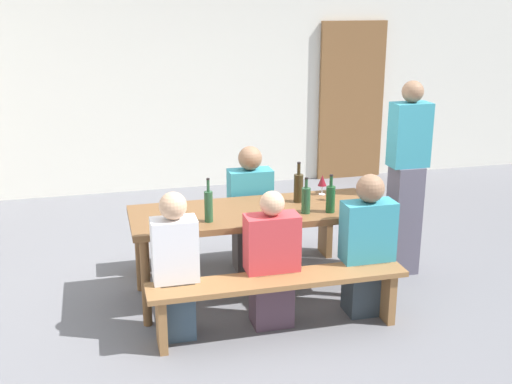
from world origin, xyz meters
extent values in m
plane|color=slate|center=(0.00, 0.00, 0.00)|extent=(24.00, 24.00, 0.00)
cube|color=silver|center=(0.00, 3.34, 1.60)|extent=(14.00, 0.20, 3.20)
cube|color=brown|center=(2.14, 3.20, 1.05)|extent=(0.90, 0.06, 2.10)
cube|color=brown|center=(0.00, 0.00, 0.72)|extent=(2.03, 0.75, 0.05)
cylinder|color=brown|center=(-0.94, -0.31, 0.35)|extent=(0.07, 0.07, 0.70)
cylinder|color=brown|center=(0.94, -0.31, 0.35)|extent=(0.07, 0.07, 0.70)
cylinder|color=brown|center=(-0.94, 0.31, 0.35)|extent=(0.07, 0.07, 0.70)
cylinder|color=brown|center=(0.94, 0.31, 0.35)|extent=(0.07, 0.07, 0.70)
cube|color=olive|center=(0.00, -0.67, 0.43)|extent=(1.93, 0.30, 0.04)
cube|color=olive|center=(-0.87, -0.67, 0.21)|extent=(0.06, 0.24, 0.41)
cube|color=olive|center=(0.87, -0.67, 0.21)|extent=(0.06, 0.24, 0.41)
cube|color=olive|center=(0.00, 0.67, 0.43)|extent=(1.93, 0.30, 0.04)
cube|color=olive|center=(-0.87, 0.67, 0.21)|extent=(0.06, 0.24, 0.41)
cube|color=olive|center=(0.87, 0.67, 0.21)|extent=(0.06, 0.24, 0.41)
cylinder|color=#234C2D|center=(0.36, -0.18, 0.85)|extent=(0.07, 0.07, 0.21)
cylinder|color=#234C2D|center=(0.36, -0.18, 1.00)|extent=(0.02, 0.02, 0.07)
cylinder|color=black|center=(0.36, -0.18, 1.04)|extent=(0.03, 0.03, 0.01)
cylinder|color=#332814|center=(0.40, 0.11, 0.87)|extent=(0.08, 0.08, 0.24)
cylinder|color=#332814|center=(0.40, 0.11, 1.04)|extent=(0.03, 0.03, 0.09)
cylinder|color=black|center=(0.40, 0.11, 1.09)|extent=(0.03, 0.03, 0.01)
cylinder|color=#194723|center=(0.56, -0.20, 0.86)|extent=(0.07, 0.07, 0.21)
cylinder|color=#194723|center=(0.56, -0.20, 1.01)|extent=(0.03, 0.03, 0.09)
cylinder|color=black|center=(0.56, -0.20, 1.06)|extent=(0.03, 0.03, 0.01)
cylinder|color=#234C2D|center=(-0.42, -0.19, 0.87)|extent=(0.07, 0.07, 0.24)
cylinder|color=#234C2D|center=(-0.42, -0.19, 1.04)|extent=(0.02, 0.02, 0.09)
cylinder|color=black|center=(-0.42, -0.19, 1.09)|extent=(0.03, 0.03, 0.01)
cylinder|color=silver|center=(0.08, -0.31, 0.75)|extent=(0.06, 0.06, 0.01)
cylinder|color=silver|center=(0.08, -0.31, 0.79)|extent=(0.01, 0.01, 0.07)
cone|color=maroon|center=(0.08, -0.31, 0.87)|extent=(0.07, 0.07, 0.08)
cylinder|color=silver|center=(0.67, 0.08, 0.75)|extent=(0.06, 0.06, 0.01)
cylinder|color=silver|center=(0.67, 0.08, 0.79)|extent=(0.01, 0.01, 0.07)
cone|color=#D18C93|center=(0.67, 0.08, 0.86)|extent=(0.06, 0.06, 0.07)
cylinder|color=silver|center=(0.66, 0.25, 0.75)|extent=(0.06, 0.06, 0.01)
cylinder|color=silver|center=(0.66, 0.25, 0.79)|extent=(0.01, 0.01, 0.08)
cone|color=maroon|center=(0.66, 0.25, 0.88)|extent=(0.08, 0.08, 0.09)
cube|color=#3D5468|center=(-0.73, -0.52, 0.23)|extent=(0.24, 0.24, 0.45)
cube|color=silver|center=(-0.73, -0.52, 0.68)|extent=(0.33, 0.20, 0.46)
sphere|color=tan|center=(-0.73, -0.52, 1.01)|extent=(0.20, 0.20, 0.20)
cube|color=#513A48|center=(-0.01, -0.52, 0.23)|extent=(0.30, 0.24, 0.45)
cube|color=#C6383D|center=(-0.01, -0.52, 0.67)|extent=(0.40, 0.20, 0.43)
sphere|color=tan|center=(-0.01, -0.52, 0.97)|extent=(0.18, 0.18, 0.18)
cube|color=#2F3A41|center=(0.75, -0.52, 0.23)|extent=(0.30, 0.24, 0.45)
cube|color=teal|center=(0.75, -0.52, 0.68)|extent=(0.41, 0.20, 0.47)
sphere|color=#846047|center=(0.75, -0.52, 1.03)|extent=(0.22, 0.22, 0.22)
cube|color=#433C3B|center=(0.08, 0.52, 0.23)|extent=(0.29, 0.24, 0.45)
cube|color=teal|center=(0.08, 0.52, 0.70)|extent=(0.39, 0.20, 0.49)
sphere|color=#846047|center=(0.08, 0.52, 1.05)|extent=(0.21, 0.21, 0.21)
cube|color=#555161|center=(1.40, 0.13, 0.50)|extent=(0.25, 0.24, 0.99)
cube|color=teal|center=(1.40, 0.13, 1.27)|extent=(0.33, 0.20, 0.56)
sphere|color=#846047|center=(1.40, 0.13, 1.64)|extent=(0.19, 0.19, 0.19)
camera|label=1|loc=(-1.22, -4.76, 2.42)|focal=44.82mm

